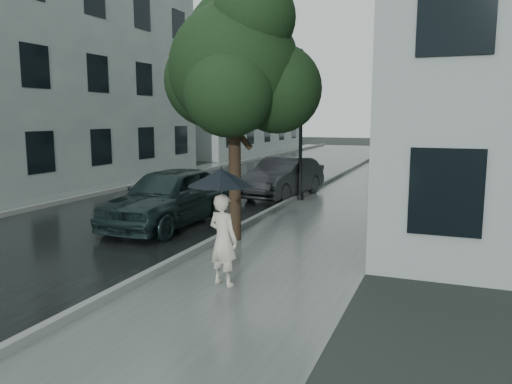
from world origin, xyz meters
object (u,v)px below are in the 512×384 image
at_px(lamp_post, 297,114).
at_px(pedestrian, 223,240).
at_px(street_tree, 236,67).
at_px(car_far, 283,177).
at_px(car_near, 170,196).

bearing_deg(lamp_post, pedestrian, -62.17).
height_order(street_tree, car_far, street_tree).
distance_m(street_tree, car_near, 3.95).
bearing_deg(car_far, pedestrian, -70.03).
bearing_deg(car_near, street_tree, -14.52).
distance_m(pedestrian, car_near, 5.01).
xyz_separation_m(lamp_post, car_near, (-1.91, -5.26, -2.17)).
bearing_deg(pedestrian, lamp_post, -63.53).
bearing_deg(car_near, pedestrian, -46.57).
distance_m(lamp_post, car_near, 6.00).
bearing_deg(car_near, lamp_post, 72.15).
relative_size(street_tree, car_far, 1.38).
bearing_deg(pedestrian, car_far, -60.26).
bearing_deg(street_tree, car_far, 98.39).
height_order(pedestrian, street_tree, street_tree).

